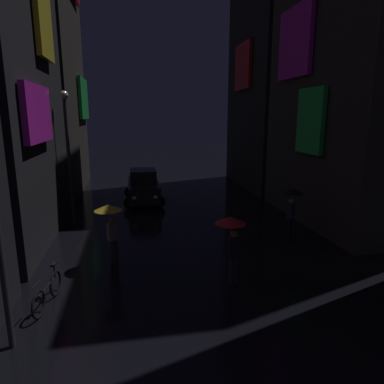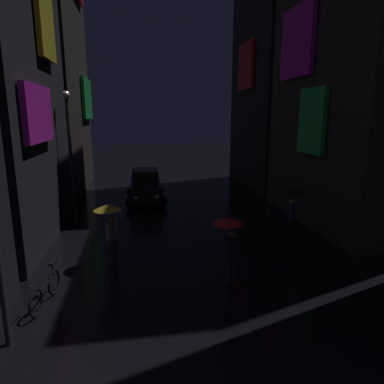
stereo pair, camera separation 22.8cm
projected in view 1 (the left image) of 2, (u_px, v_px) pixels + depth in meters
The scene contains 9 objects.
building_left_far at pixel (39, 37), 20.73m from camera, with size 4.25×8.65×19.19m.
building_right_mid at pixel (356, 13), 14.69m from camera, with size 4.25×8.47×18.46m.
building_right_far at pixel (276, 6), 22.41m from camera, with size 4.25×7.79×23.85m.
pedestrian_foreground_left_black at pixel (292, 199), 13.71m from camera, with size 0.90×0.90×2.12m.
pedestrian_foreground_right_yellow at pixel (110, 217), 11.23m from camera, with size 0.90×0.90×2.12m.
pedestrian_midstreet_left_red at pixel (232, 231), 9.88m from camera, with size 0.90×0.90×2.12m.
bicycle_parked_at_storefront at pixel (48, 292), 9.03m from camera, with size 0.38×1.80×0.96m.
car_distant at pixel (143, 187), 19.76m from camera, with size 2.27×4.16×1.92m.
streetlamp_left_far at pixel (68, 144), 15.15m from camera, with size 0.36×0.36×5.99m.
Camera 1 is at (-2.31, -1.26, 4.94)m, focal length 32.00 mm.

